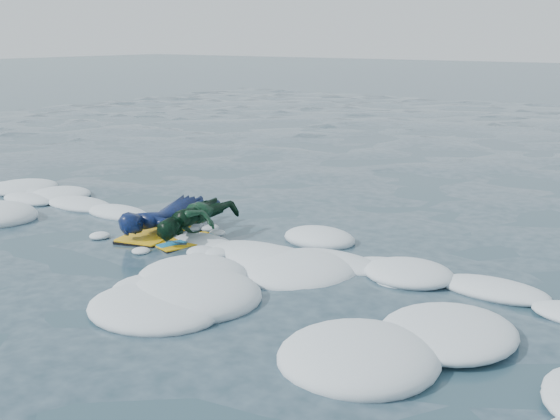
# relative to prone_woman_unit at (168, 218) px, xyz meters

# --- Properties ---
(ground) EXTENTS (120.00, 120.00, 0.00)m
(ground) POSITION_rel_prone_woman_unit_xyz_m (0.54, -1.38, -0.21)
(ground) COLOR #1B2C41
(ground) RESTS_ON ground
(foam_band) EXTENTS (12.00, 3.10, 0.30)m
(foam_band) POSITION_rel_prone_woman_unit_xyz_m (0.54, -0.35, -0.21)
(foam_band) COLOR white
(foam_band) RESTS_ON ground
(prone_woman_unit) EXTENTS (0.80, 1.62, 0.41)m
(prone_woman_unit) POSITION_rel_prone_woman_unit_xyz_m (0.00, 0.00, 0.00)
(prone_woman_unit) COLOR black
(prone_woman_unit) RESTS_ON ground
(prone_child_unit) EXTENTS (0.63, 1.26, 0.47)m
(prone_child_unit) POSITION_rel_prone_woman_unit_xyz_m (0.53, -0.06, 0.03)
(prone_child_unit) COLOR black
(prone_child_unit) RESTS_ON ground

